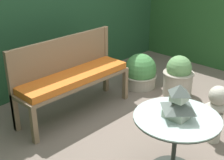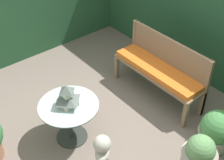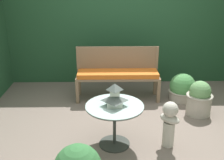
# 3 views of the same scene
# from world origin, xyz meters

# --- Properties ---
(ground) EXTENTS (30.00, 30.00, 0.00)m
(ground) POSITION_xyz_m (0.00, 0.00, 0.00)
(ground) COLOR #75665B
(foliage_hedge_back) EXTENTS (6.40, 0.89, 2.23)m
(foliage_hedge_back) POSITION_xyz_m (0.00, 2.34, 1.12)
(foliage_hedge_back) COLOR #234C2D
(foliage_hedge_back) RESTS_ON ground
(garden_bench) EXTENTS (1.56, 0.44, 0.55)m
(garden_bench) POSITION_xyz_m (-0.22, 1.01, 0.47)
(garden_bench) COLOR #7F664C
(garden_bench) RESTS_ON ground
(bench_backrest) EXTENTS (1.56, 0.06, 0.98)m
(bench_backrest) POSITION_xyz_m (-0.22, 1.21, 0.71)
(bench_backrest) COLOR #7F664C
(bench_backrest) RESTS_ON ground
(patio_table) EXTENTS (0.79, 0.79, 0.61)m
(patio_table) POSITION_xyz_m (-0.32, -0.55, 0.48)
(patio_table) COLOR #2D332D
(patio_table) RESTS_ON ground
(pagoda_birdhouse) EXTENTS (0.28, 0.28, 0.32)m
(pagoda_birdhouse) POSITION_xyz_m (-0.32, -0.55, 0.75)
(pagoda_birdhouse) COLOR #B2BCA8
(pagoda_birdhouse) RESTS_ON patio_table
(garden_bust) EXTENTS (0.33, 0.33, 0.67)m
(garden_bust) POSITION_xyz_m (0.43, -0.59, 0.38)
(garden_bust) COLOR #B7B2A3
(garden_bust) RESTS_ON ground
(potted_plant_path_edge) EXTENTS (0.51, 0.51, 0.52)m
(potted_plant_path_edge) POSITION_xyz_m (1.00, 0.92, 0.23)
(potted_plant_path_edge) COLOR #ADA393
(potted_plant_path_edge) RESTS_ON ground
(potted_plant_bench_left) EXTENTS (0.45, 0.45, 0.60)m
(potted_plant_bench_left) POSITION_xyz_m (1.13, 0.34, 0.29)
(potted_plant_bench_left) COLOR #ADA393
(potted_plant_bench_left) RESTS_ON ground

